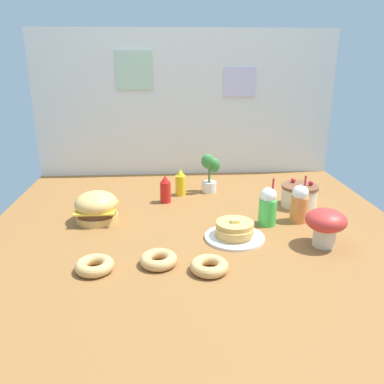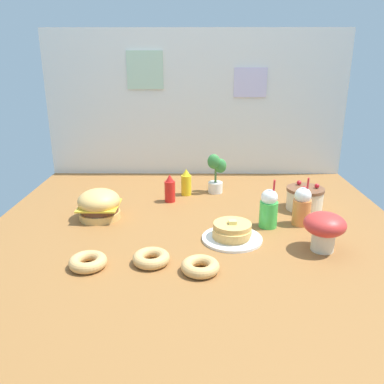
# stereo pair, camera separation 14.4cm
# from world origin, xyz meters

# --- Properties ---
(ground_plane) EXTENTS (2.15, 2.10, 0.02)m
(ground_plane) POSITION_xyz_m (0.00, 0.00, -0.01)
(ground_plane) COLOR brown
(back_wall) EXTENTS (2.15, 0.04, 1.03)m
(back_wall) POSITION_xyz_m (-0.00, 1.04, 0.52)
(back_wall) COLOR silver
(back_wall) RESTS_ON ground_plane
(burger) EXTENTS (0.23, 0.23, 0.16)m
(burger) POSITION_xyz_m (-0.52, 0.15, 0.08)
(burger) COLOR #DBA859
(burger) RESTS_ON ground_plane
(pancake_stack) EXTENTS (0.29, 0.29, 0.10)m
(pancake_stack) POSITION_xyz_m (0.17, -0.12, 0.04)
(pancake_stack) COLOR white
(pancake_stack) RESTS_ON ground_plane
(layer_cake) EXTENTS (0.21, 0.21, 0.15)m
(layer_cake) POSITION_xyz_m (0.62, 0.29, 0.07)
(layer_cake) COLOR beige
(layer_cake) RESTS_ON ground_plane
(ketchup_bottle) EXTENTS (0.06, 0.06, 0.17)m
(ketchup_bottle) POSITION_xyz_m (-0.16, 0.41, 0.08)
(ketchup_bottle) COLOR red
(ketchup_bottle) RESTS_ON ground_plane
(mustard_bottle) EXTENTS (0.06, 0.06, 0.17)m
(mustard_bottle) POSITION_xyz_m (-0.06, 0.54, 0.08)
(mustard_bottle) COLOR yellow
(mustard_bottle) RESTS_ON ground_plane
(cream_soda_cup) EXTENTS (0.09, 0.09, 0.26)m
(cream_soda_cup) POSITION_xyz_m (0.37, 0.04, 0.10)
(cream_soda_cup) COLOR green
(cream_soda_cup) RESTS_ON ground_plane
(orange_float_cup) EXTENTS (0.09, 0.09, 0.26)m
(orange_float_cup) POSITION_xyz_m (0.55, 0.07, 0.10)
(orange_float_cup) COLOR orange
(orange_float_cup) RESTS_ON ground_plane
(donut_pink_glaze) EXTENTS (0.16, 0.16, 0.05)m
(donut_pink_glaze) POSITION_xyz_m (-0.45, -0.39, 0.03)
(donut_pink_glaze) COLOR tan
(donut_pink_glaze) RESTS_ON ground_plane
(donut_chocolate) EXTENTS (0.16, 0.16, 0.05)m
(donut_chocolate) POSITION_xyz_m (-0.19, -0.35, 0.03)
(donut_chocolate) COLOR tan
(donut_chocolate) RESTS_ON ground_plane
(donut_vanilla) EXTENTS (0.16, 0.16, 0.05)m
(donut_vanilla) POSITION_xyz_m (0.02, -0.42, 0.03)
(donut_vanilla) COLOR tan
(donut_vanilla) RESTS_ON ground_plane
(potted_plant) EXTENTS (0.12, 0.11, 0.26)m
(potted_plant) POSITION_xyz_m (0.13, 0.59, 0.14)
(potted_plant) COLOR white
(potted_plant) RESTS_ON ground_plane
(mushroom_stool) EXTENTS (0.19, 0.19, 0.18)m
(mushroom_stool) POSITION_xyz_m (0.57, -0.23, 0.11)
(mushroom_stool) COLOR beige
(mushroom_stool) RESTS_ON ground_plane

